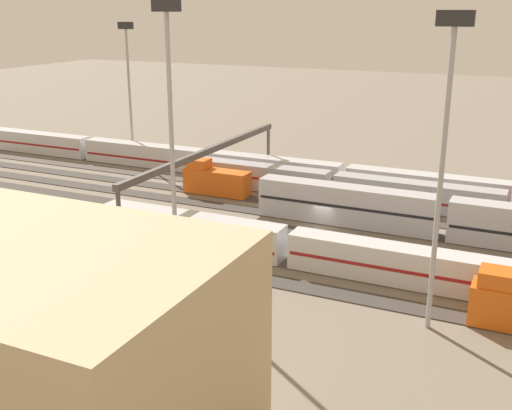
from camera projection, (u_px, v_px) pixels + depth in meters
ground_plane at (320, 228)px, 79.56m from camera, size 400.00×400.00×0.00m
track_bed_0 at (359, 192)px, 94.65m from camera, size 140.00×2.80×0.12m
track_bed_1 at (349, 201)px, 90.34m from camera, size 140.00×2.80×0.12m
track_bed_2 at (338, 211)px, 86.02m from camera, size 140.00×2.80×0.12m
track_bed_3 at (326, 221)px, 81.70m from camera, size 140.00×2.80×0.12m
track_bed_4 at (313, 233)px, 77.39m from camera, size 140.00×2.80×0.12m
track_bed_5 at (298, 247)px, 73.07m from camera, size 140.00×2.80×0.12m
track_bed_6 at (281, 262)px, 68.75m from camera, size 140.00×2.80×0.12m
track_bed_7 at (262, 279)px, 64.43m from camera, size 140.00×2.80×0.12m
train_on_track_2 at (215, 180)px, 93.11m from camera, size 10.00×3.00×5.00m
train_on_track_0 at (331, 176)px, 95.90m from camera, size 139.00×3.06×4.40m
train_on_track_6 at (287, 246)px, 67.89m from camera, size 47.20×3.06×3.80m
train_on_track_1 at (400, 193)px, 86.80m from camera, size 66.40×3.06×4.40m
train_on_track_3 at (444, 218)px, 75.02m from camera, size 47.20×3.06×5.00m
light_mast_0 at (128, 73)px, 109.24m from camera, size 2.80×0.70×24.20m
light_mast_1 at (170, 108)px, 59.75m from camera, size 2.80×0.70×27.41m
light_mast_3 at (445, 136)px, 49.84m from camera, size 2.80×0.70×26.43m
signal_gantry at (208, 156)px, 83.69m from camera, size 0.70×40.00×8.80m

